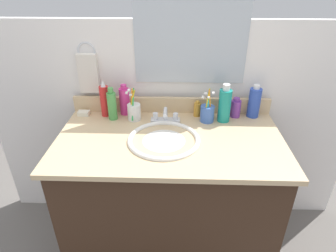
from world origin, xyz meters
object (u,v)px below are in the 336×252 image
(hand_towel, at_px, (89,73))
(cup_white_ceramic, at_px, (134,111))
(bottle_soap_pink, at_px, (125,101))
(soap_bar, at_px, (84,113))
(bottle_mouthwash_teal, at_px, (225,105))
(bottle_toner_green, at_px, (112,105))
(bottle_cream_purple, at_px, (236,108))
(bottle_shampoo_blue, at_px, (254,102))
(faucet, at_px, (165,117))
(bottle_oil_amber, at_px, (197,109))
(cup_blue_plastic, at_px, (207,113))
(bottle_spray_red, at_px, (105,100))

(hand_towel, bearing_deg, cup_white_ceramic, -25.35)
(bottle_soap_pink, bearing_deg, soap_bar, -173.37)
(hand_towel, height_order, bottle_mouthwash_teal, hand_towel)
(bottle_toner_green, height_order, bottle_cream_purple, bottle_toner_green)
(bottle_shampoo_blue, distance_m, soap_bar, 0.96)
(hand_towel, height_order, cup_white_ceramic, hand_towel)
(soap_bar, bearing_deg, cup_white_ceramic, -8.64)
(faucet, bearing_deg, bottle_mouthwash_teal, 4.12)
(bottle_toner_green, bearing_deg, bottle_cream_purple, 4.36)
(bottle_oil_amber, bearing_deg, faucet, -156.87)
(bottle_shampoo_blue, bearing_deg, hand_towel, 176.30)
(bottle_mouthwash_teal, bearing_deg, faucet, -175.88)
(bottle_oil_amber, bearing_deg, hand_towel, 173.70)
(faucet, distance_m, cup_white_ceramic, 0.18)
(bottle_toner_green, bearing_deg, bottle_mouthwash_teal, -0.09)
(hand_towel, relative_size, bottle_cream_purple, 1.95)
(bottle_oil_amber, height_order, bottle_mouthwash_teal, bottle_mouthwash_teal)
(bottle_mouthwash_teal, relative_size, soap_bar, 3.31)
(bottle_oil_amber, height_order, soap_bar, bottle_oil_amber)
(cup_blue_plastic, bearing_deg, bottle_cream_purple, 21.00)
(bottle_spray_red, bearing_deg, bottle_shampoo_blue, 1.19)
(bottle_spray_red, bearing_deg, hand_towel, 140.86)
(bottle_soap_pink, distance_m, cup_white_ceramic, 0.10)
(bottle_spray_red, relative_size, soap_bar, 3.29)
(hand_towel, distance_m, bottle_cream_purple, 0.84)
(bottle_toner_green, relative_size, bottle_spray_red, 0.87)
(bottle_spray_red, relative_size, cup_blue_plastic, 1.11)
(hand_towel, xyz_separation_m, bottle_shampoo_blue, (0.92, -0.06, -0.13))
(bottle_oil_amber, distance_m, bottle_shampoo_blue, 0.32)
(bottle_oil_amber, xyz_separation_m, cup_blue_plastic, (0.05, -0.06, 0.01))
(soap_bar, bearing_deg, bottle_toner_green, -12.55)
(faucet, bearing_deg, bottle_spray_red, 169.12)
(hand_towel, bearing_deg, soap_bar, -113.45)
(bottle_mouthwash_teal, height_order, bottle_cream_purple, bottle_mouthwash_teal)
(bottle_mouthwash_teal, distance_m, cup_blue_plastic, 0.10)
(bottle_shampoo_blue, distance_m, cup_white_ceramic, 0.67)
(faucet, height_order, bottle_toner_green, bottle_toner_green)
(cup_blue_plastic, height_order, soap_bar, cup_blue_plastic)
(bottle_toner_green, height_order, bottle_spray_red, bottle_spray_red)
(hand_towel, xyz_separation_m, bottle_cream_purple, (0.82, -0.07, -0.17))
(cup_blue_plastic, bearing_deg, cup_white_ceramic, 179.24)
(bottle_cream_purple, bearing_deg, bottle_spray_red, -179.19)
(faucet, relative_size, bottle_toner_green, 0.87)
(bottle_spray_red, distance_m, cup_blue_plastic, 0.57)
(faucet, xyz_separation_m, bottle_toner_green, (-0.29, 0.02, 0.06))
(faucet, height_order, bottle_shampoo_blue, bottle_shampoo_blue)
(faucet, height_order, cup_white_ceramic, cup_white_ceramic)
(bottle_oil_amber, distance_m, bottle_cream_purple, 0.21)
(hand_towel, xyz_separation_m, bottle_oil_amber, (0.61, -0.07, -0.18))
(faucet, bearing_deg, soap_bar, 172.32)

